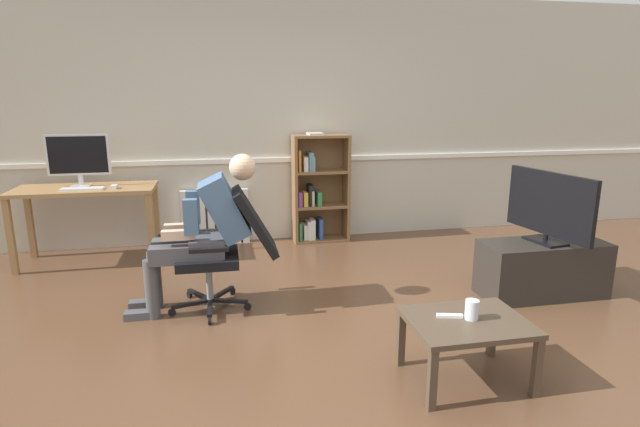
{
  "coord_description": "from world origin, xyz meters",
  "views": [
    {
      "loc": [
        -0.64,
        -3.03,
        1.65
      ],
      "look_at": [
        0.15,
        0.85,
        0.7
      ],
      "focal_mm": 28.27,
      "sensor_mm": 36.0,
      "label": 1
    }
  ],
  "objects_px": {
    "person_seated": "(203,229)",
    "drinking_glass": "(472,310)",
    "office_chair": "(229,244)",
    "computer_desk": "(86,198)",
    "coffee_table": "(467,328)",
    "computer_mouse": "(114,187)",
    "bookshelf": "(317,191)",
    "spare_remote": "(450,316)",
    "tv_screen": "(549,206)",
    "tv_stand": "(542,269)",
    "imac_monitor": "(78,156)",
    "radiator": "(215,217)",
    "keyboard": "(82,189)"
  },
  "relations": [
    {
      "from": "radiator",
      "to": "tv_screen",
      "type": "bearing_deg",
      "value": -37.79
    },
    {
      "from": "computer_desk",
      "to": "radiator",
      "type": "distance_m",
      "value": 1.33
    },
    {
      "from": "radiator",
      "to": "drinking_glass",
      "type": "distance_m",
      "value": 3.45
    },
    {
      "from": "computer_mouse",
      "to": "office_chair",
      "type": "relative_size",
      "value": 0.11
    },
    {
      "from": "computer_mouse",
      "to": "coffee_table",
      "type": "bearing_deg",
      "value": -47.99
    },
    {
      "from": "coffee_table",
      "to": "computer_mouse",
      "type": "bearing_deg",
      "value": 132.01
    },
    {
      "from": "keyboard",
      "to": "bookshelf",
      "type": "height_order",
      "value": "bookshelf"
    },
    {
      "from": "radiator",
      "to": "imac_monitor",
      "type": "bearing_deg",
      "value": -166.24
    },
    {
      "from": "imac_monitor",
      "to": "computer_mouse",
      "type": "xyz_separation_m",
      "value": [
        0.34,
        -0.2,
        -0.28
      ]
    },
    {
      "from": "keyboard",
      "to": "radiator",
      "type": "height_order",
      "value": "keyboard"
    },
    {
      "from": "person_seated",
      "to": "radiator",
      "type": "bearing_deg",
      "value": 178.26
    },
    {
      "from": "office_chair",
      "to": "computer_desk",
      "type": "bearing_deg",
      "value": -135.55
    },
    {
      "from": "imac_monitor",
      "to": "coffee_table",
      "type": "xyz_separation_m",
      "value": [
        2.7,
        -2.82,
        -0.72
      ]
    },
    {
      "from": "bookshelf",
      "to": "person_seated",
      "type": "xyz_separation_m",
      "value": [
        -1.21,
        -1.69,
        0.08
      ]
    },
    {
      "from": "computer_desk",
      "to": "imac_monitor",
      "type": "distance_m",
      "value": 0.41
    },
    {
      "from": "imac_monitor",
      "to": "tv_screen",
      "type": "distance_m",
      "value": 4.32
    },
    {
      "from": "imac_monitor",
      "to": "office_chair",
      "type": "bearing_deg",
      "value": -46.72
    },
    {
      "from": "tv_stand",
      "to": "coffee_table",
      "type": "bearing_deg",
      "value": -139.21
    },
    {
      "from": "person_seated",
      "to": "drinking_glass",
      "type": "height_order",
      "value": "person_seated"
    },
    {
      "from": "computer_desk",
      "to": "drinking_glass",
      "type": "height_order",
      "value": "computer_desk"
    },
    {
      "from": "office_chair",
      "to": "spare_remote",
      "type": "bearing_deg",
      "value": 44.05
    },
    {
      "from": "tv_stand",
      "to": "drinking_glass",
      "type": "distance_m",
      "value": 1.62
    },
    {
      "from": "office_chair",
      "to": "computer_mouse",
      "type": "bearing_deg",
      "value": -140.0
    },
    {
      "from": "tv_stand",
      "to": "drinking_glass",
      "type": "xyz_separation_m",
      "value": [
        -1.21,
        -1.06,
        0.21
      ]
    },
    {
      "from": "imac_monitor",
      "to": "keyboard",
      "type": "bearing_deg",
      "value": -74.55
    },
    {
      "from": "computer_mouse",
      "to": "drinking_glass",
      "type": "height_order",
      "value": "computer_mouse"
    },
    {
      "from": "keyboard",
      "to": "person_seated",
      "type": "distance_m",
      "value": 1.7
    },
    {
      "from": "computer_mouse",
      "to": "bookshelf",
      "type": "height_order",
      "value": "bookshelf"
    },
    {
      "from": "computer_mouse",
      "to": "person_seated",
      "type": "bearing_deg",
      "value": -56.02
    },
    {
      "from": "computer_mouse",
      "to": "bookshelf",
      "type": "distance_m",
      "value": 2.12
    },
    {
      "from": "computer_mouse",
      "to": "spare_remote",
      "type": "relative_size",
      "value": 0.67
    },
    {
      "from": "imac_monitor",
      "to": "bookshelf",
      "type": "relative_size",
      "value": 0.48
    },
    {
      "from": "tv_screen",
      "to": "drinking_glass",
      "type": "distance_m",
      "value": 1.64
    },
    {
      "from": "coffee_table",
      "to": "bookshelf",
      "type": "bearing_deg",
      "value": 95.45
    },
    {
      "from": "computer_desk",
      "to": "person_seated",
      "type": "relative_size",
      "value": 1.09
    },
    {
      "from": "person_seated",
      "to": "coffee_table",
      "type": "xyz_separation_m",
      "value": [
        1.5,
        -1.34,
        -0.32
      ]
    },
    {
      "from": "imac_monitor",
      "to": "tv_screen",
      "type": "bearing_deg",
      "value": -23.97
    },
    {
      "from": "radiator",
      "to": "computer_desk",
      "type": "bearing_deg",
      "value": -162.39
    },
    {
      "from": "spare_remote",
      "to": "tv_screen",
      "type": "bearing_deg",
      "value": 142.8
    },
    {
      "from": "office_chair",
      "to": "spare_remote",
      "type": "height_order",
      "value": "office_chair"
    },
    {
      "from": "imac_monitor",
      "to": "radiator",
      "type": "xyz_separation_m",
      "value": [
        1.28,
        0.31,
        -0.74
      ]
    },
    {
      "from": "keyboard",
      "to": "office_chair",
      "type": "height_order",
      "value": "office_chair"
    },
    {
      "from": "imac_monitor",
      "to": "bookshelf",
      "type": "xyz_separation_m",
      "value": [
        2.41,
        0.22,
        -0.48
      ]
    },
    {
      "from": "coffee_table",
      "to": "spare_remote",
      "type": "distance_m",
      "value": 0.12
    },
    {
      "from": "tv_screen",
      "to": "coffee_table",
      "type": "distance_m",
      "value": 1.69
    },
    {
      "from": "spare_remote",
      "to": "keyboard",
      "type": "bearing_deg",
      "value": -119.71
    },
    {
      "from": "tv_screen",
      "to": "spare_remote",
      "type": "xyz_separation_m",
      "value": [
        -1.32,
        -1.02,
        -0.37
      ]
    },
    {
      "from": "person_seated",
      "to": "tv_screen",
      "type": "distance_m",
      "value": 2.75
    },
    {
      "from": "keyboard",
      "to": "coffee_table",
      "type": "relative_size",
      "value": 0.56
    },
    {
      "from": "drinking_glass",
      "to": "tv_screen",
      "type": "bearing_deg",
      "value": 41.22
    }
  ]
}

